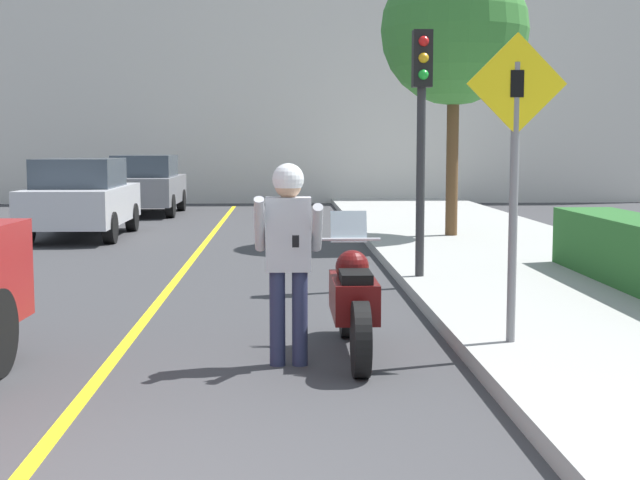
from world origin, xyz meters
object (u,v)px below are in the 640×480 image
(parked_car_silver, at_px, (82,197))
(parked_car_grey, at_px, (146,184))
(crossing_sign, at_px, (515,158))
(street_tree, at_px, (454,32))
(person_biker, at_px, (288,241))
(motorcycle, at_px, (353,301))
(traffic_light, at_px, (422,105))

(parked_car_silver, relative_size, parked_car_grey, 1.00)
(crossing_sign, distance_m, street_tree, 10.07)
(person_biker, distance_m, parked_car_silver, 12.09)
(motorcycle, relative_size, street_tree, 0.41)
(parked_car_silver, bearing_deg, person_biker, -69.04)
(motorcycle, bearing_deg, person_biker, -147.66)
(parked_car_grey, bearing_deg, crossing_sign, -71.14)
(traffic_light, relative_size, parked_car_grey, 0.80)
(parked_car_silver, distance_m, parked_car_grey, 6.35)
(motorcycle, xyz_separation_m, crossing_sign, (1.44, -0.22, 1.33))
(parked_car_silver, bearing_deg, street_tree, -10.41)
(person_biker, relative_size, street_tree, 0.33)
(person_biker, height_order, parked_car_silver, person_biker)
(person_biker, bearing_deg, crossing_sign, 4.72)
(crossing_sign, bearing_deg, street_tree, 82.44)
(person_biker, xyz_separation_m, street_tree, (3.34, 9.88, 3.06))
(traffic_light, xyz_separation_m, parked_car_grey, (-5.76, 13.33, -1.64))
(crossing_sign, bearing_deg, motorcycle, 171.49)
(traffic_light, distance_m, street_tree, 6.02)
(person_biker, relative_size, traffic_light, 0.54)
(street_tree, height_order, parked_car_grey, street_tree)
(traffic_light, bearing_deg, motorcycle, -107.46)
(person_biker, xyz_separation_m, parked_car_grey, (-3.92, 17.63, -0.26))
(parked_car_silver, bearing_deg, traffic_light, -48.59)
(street_tree, bearing_deg, parked_car_grey, 133.12)
(motorcycle, height_order, traffic_light, traffic_light)
(person_biker, distance_m, traffic_light, 4.88)
(motorcycle, relative_size, parked_car_grey, 0.54)
(person_biker, bearing_deg, parked_car_silver, 110.96)
(parked_car_grey, bearing_deg, parked_car_silver, -93.66)
(motorcycle, xyz_separation_m, parked_car_silver, (-4.93, 10.90, 0.34))
(parked_car_silver, height_order, parked_car_grey, same)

